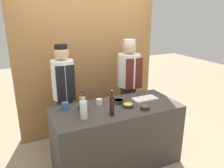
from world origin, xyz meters
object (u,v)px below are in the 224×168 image
object	(u,v)px
cutting_board	(145,99)
bottle_clear	(84,109)
bottle_vinegar	(83,104)
chef_right	(129,85)
sauce_bowl_yellow	(128,105)
sauce_bowl_white	(83,107)
sauce_bowl_brown	(145,107)
bottle_wine	(112,106)
cup_cream	(99,102)
chef_left	(64,95)
cup_blue	(65,106)
sauce_bowl_red	(119,101)

from	to	relation	value
cutting_board	bottle_clear	xyz separation A→B (m)	(-1.01, -0.21, 0.11)
bottle_vinegar	chef_right	size ratio (longest dim) A/B	0.17
sauce_bowl_yellow	bottle_vinegar	bearing A→B (deg)	172.23
sauce_bowl_white	chef_right	size ratio (longest dim) A/B	0.07
sauce_bowl_brown	cutting_board	world-z (taller)	sauce_bowl_brown
bottle_vinegar	sauce_bowl_yellow	bearing A→B (deg)	-7.77
sauce_bowl_yellow	chef_right	distance (m)	0.85
bottle_vinegar	bottle_wine	bearing A→B (deg)	-36.75
cup_cream	chef_left	world-z (taller)	chef_left
bottle_vinegar	cup_blue	distance (m)	0.26
sauce_bowl_red	chef_left	world-z (taller)	chef_left
chef_right	sauce_bowl_red	bearing A→B (deg)	-130.11
bottle_clear	chef_right	bearing A→B (deg)	37.39
sauce_bowl_red	bottle_wine	world-z (taller)	bottle_wine
sauce_bowl_red	cup_blue	distance (m)	0.74
sauce_bowl_yellow	chef_left	size ratio (longest dim) A/B	0.09
sauce_bowl_white	sauce_bowl_yellow	bearing A→B (deg)	-19.65
cup_blue	chef_left	size ratio (longest dim) A/B	0.06
sauce_bowl_red	chef_right	xyz separation A→B (m)	(0.47, 0.56, 0.00)
bottle_wine	chef_right	bearing A→B (deg)	50.49
sauce_bowl_white	cutting_board	size ratio (longest dim) A/B	0.35
sauce_bowl_brown	cup_blue	bearing A→B (deg)	155.19
cutting_board	cup_blue	distance (m)	1.16
sauce_bowl_red	bottle_vinegar	bearing A→B (deg)	-170.60
bottle_wine	sauce_bowl_brown	bearing A→B (deg)	-3.83
bottle_clear	cup_blue	distance (m)	0.38
bottle_vinegar	chef_left	distance (m)	0.66
bottle_wine	chef_left	xyz separation A→B (m)	(-0.39, 0.88, -0.10)
bottle_vinegar	chef_right	distance (m)	1.22
bottle_vinegar	bottle_wine	size ratio (longest dim) A/B	0.87
cup_cream	chef_left	size ratio (longest dim) A/B	0.05
bottle_vinegar	chef_left	world-z (taller)	chef_left
sauce_bowl_white	chef_left	bearing A→B (deg)	102.81
sauce_bowl_white	cup_blue	xyz separation A→B (m)	(-0.22, 0.06, 0.02)
cup_cream	cutting_board	bearing A→B (deg)	-8.38
bottle_clear	chef_right	xyz separation A→B (m)	(1.07, 0.82, -0.09)
chef_right	cup_blue	bearing A→B (deg)	-158.75
cup_cream	chef_right	world-z (taller)	chef_right
sauce_bowl_yellow	chef_right	xyz separation A→B (m)	(0.42, 0.74, 0.00)
sauce_bowl_brown	sauce_bowl_red	bearing A→B (deg)	121.19
sauce_bowl_red	cup_cream	xyz separation A→B (m)	(-0.27, 0.06, 0.02)
bottle_clear	bottle_vinegar	bearing A→B (deg)	76.96
cup_cream	chef_right	xyz separation A→B (m)	(0.74, 0.50, -0.01)
bottle_clear	chef_right	world-z (taller)	chef_right
sauce_bowl_brown	cup_cream	bearing A→B (deg)	140.04
bottle_wine	cutting_board	bearing A→B (deg)	22.49
cutting_board	chef_right	xyz separation A→B (m)	(0.06, 0.60, 0.02)
cup_cream	chef_left	bearing A→B (deg)	126.25
sauce_bowl_brown	bottle_vinegar	bearing A→B (deg)	161.46
sauce_bowl_white	cup_blue	bearing A→B (deg)	164.74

